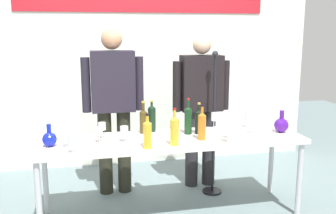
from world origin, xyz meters
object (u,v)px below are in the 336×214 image
at_px(wine_glass_right_1, 214,117).
at_px(wine_glass_left_1, 72,140).
at_px(wine_bottle_0, 175,130).
at_px(wine_glass_right_4, 228,128).
at_px(wine_glass_left_0, 102,127).
at_px(wine_glass_right_2, 228,130).
at_px(microphone_stand, 213,147).
at_px(wine_glass_left_3, 66,136).
at_px(wine_bottle_2, 202,125).
at_px(decanter_blue_left, 49,139).
at_px(wine_bottle_1, 143,120).
at_px(display_table, 172,144).
at_px(wine_bottle_5, 199,121).
at_px(wine_glass_right_3, 248,116).
at_px(wine_glass_right_0, 254,122).
at_px(presenter_left, 113,101).
at_px(wine_glass_left_4, 73,126).
at_px(wine_glass_left_5, 99,132).
at_px(presenter_right, 201,101).
at_px(decanter_blue_right, 281,125).
at_px(wine_bottle_6, 152,118).
at_px(wine_bottle_3, 188,119).
at_px(wine_glass_left_2, 124,130).
at_px(wine_bottle_4, 147,133).

bearing_deg(wine_glass_right_1, wine_glass_left_1, -158.87).
xyz_separation_m(wine_bottle_0, wine_glass_right_4, (0.52, 0.11, -0.04)).
distance_m(wine_glass_left_0, wine_glass_right_4, 1.13).
height_order(wine_glass_right_2, microphone_stand, microphone_stand).
relative_size(wine_glass_left_3, wine_glass_right_4, 1.12).
relative_size(wine_glass_left_1, wine_glass_left_3, 1.06).
bearing_deg(wine_bottle_0, wine_glass_left_3, 171.46).
height_order(wine_bottle_2, wine_glass_left_0, wine_bottle_2).
distance_m(decanter_blue_left, wine_bottle_1, 0.87).
height_order(display_table, wine_bottle_0, wine_bottle_0).
distance_m(display_table, wine_glass_right_2, 0.53).
height_order(wine_bottle_5, wine_glass_left_1, wine_bottle_5).
bearing_deg(wine_glass_right_3, wine_bottle_0, -153.76).
bearing_deg(wine_bottle_0, wine_glass_right_0, 14.51).
xyz_separation_m(wine_bottle_5, wine_glass_left_0, (-0.90, 0.03, -0.02)).
xyz_separation_m(presenter_left, wine_glass_left_4, (-0.40, -0.37, -0.15)).
relative_size(wine_bottle_0, wine_bottle_2, 1.01).
relative_size(presenter_left, wine_glass_left_5, 12.80).
bearing_deg(wine_bottle_5, presenter_right, 70.83).
bearing_deg(decanter_blue_right, microphone_stand, 142.66).
xyz_separation_m(decanter_blue_right, wine_bottle_1, (-1.29, 0.25, 0.05)).
bearing_deg(wine_bottle_6, wine_bottle_1, -151.08).
bearing_deg(wine_bottle_6, wine_glass_right_3, -4.15).
height_order(wine_glass_left_3, wine_glass_right_3, wine_glass_right_3).
height_order(display_table, wine_bottle_3, wine_bottle_3).
relative_size(wine_bottle_0, microphone_stand, 0.21).
bearing_deg(wine_glass_left_1, decanter_blue_left, 129.35).
bearing_deg(wine_glass_right_3, wine_glass_left_4, 178.47).
xyz_separation_m(presenter_right, wine_bottle_6, (-0.60, -0.35, -0.07)).
bearing_deg(display_table, wine_glass_left_1, -163.43).
bearing_deg(wine_glass_left_1, microphone_stand, 24.62).
xyz_separation_m(wine_glass_left_4, wine_glass_left_5, (0.23, -0.25, -0.01)).
distance_m(display_table, wine_glass_right_4, 0.53).
distance_m(presenter_right, microphone_stand, 0.51).
bearing_deg(wine_glass_left_1, wine_glass_left_2, 27.27).
relative_size(presenter_right, wine_glass_right_1, 10.48).
bearing_deg(wine_glass_right_4, wine_glass_left_0, 168.23).
bearing_deg(wine_bottle_2, wine_glass_left_4, 162.31).
height_order(display_table, wine_bottle_6, wine_bottle_6).
relative_size(presenter_left, wine_glass_right_4, 13.19).
bearing_deg(display_table, wine_glass_right_3, 13.66).
xyz_separation_m(wine_glass_right_1, wine_glass_right_2, (-0.04, -0.49, -0.00)).
relative_size(display_table, wine_glass_left_4, 17.20).
xyz_separation_m(wine_bottle_5, wine_glass_left_3, (-1.20, -0.18, -0.02)).
distance_m(wine_bottle_3, microphone_stand, 0.58).
bearing_deg(wine_bottle_1, presenter_right, 30.11).
distance_m(wine_bottle_5, wine_glass_right_2, 0.36).
distance_m(wine_bottle_4, wine_glass_left_2, 0.28).
xyz_separation_m(wine_bottle_6, wine_glass_right_0, (0.92, -0.28, -0.03)).
bearing_deg(presenter_right, wine_bottle_3, -118.82).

